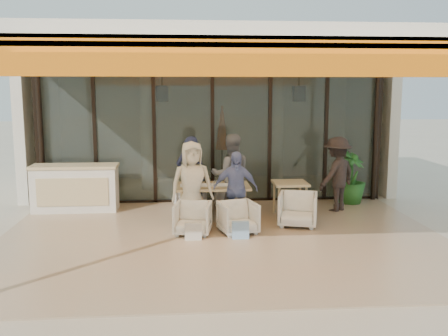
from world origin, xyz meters
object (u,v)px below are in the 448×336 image
Objects in this scene: chair_near_left at (193,217)px; diner_periwinkle at (235,189)px; host_counter at (75,188)px; chair_far_right at (229,196)px; dining_table at (212,188)px; side_chair at (298,208)px; side_table at (290,187)px; diner_navy at (191,176)px; standing_woman at (337,174)px; potted_palm at (351,177)px; diner_grey at (231,175)px; chair_far_left at (191,195)px; chair_near_right at (238,216)px; diner_cream at (192,185)px.

diner_periwinkle is at bearing 40.53° from chair_near_left.
host_counter reaches higher than chair_far_right.
diner_periwinkle is at bearing -46.86° from dining_table.
side_table is at bearing 106.30° from side_chair.
side_table reaches higher than chair_near_left.
diner_navy is at bearing 135.73° from diner_periwinkle.
standing_woman is at bearing 19.62° from side_table.
chair_near_left is at bearing 96.96° from diner_navy.
chair_near_left is 0.41× the size of standing_woman.
potted_palm is at bearing -175.61° from chair_far_right.
diner_grey reaches higher than diner_periwinkle.
diner_periwinkle is (-0.00, -0.90, -0.13)m from diner_grey.
side_table is 1.00× the size of side_chair.
chair_far_left reaches higher than chair_near_left.
chair_near_right is at bearing -65.89° from dining_table.
chair_near_left is 0.40× the size of diner_cream.
diner_cream is 2.11m from side_chair.
diner_grey is at bearing 168.49° from side_table.
diner_cream reaches higher than standing_woman.
potted_palm reaches higher than chair_near_right.
standing_woman is at bearing -4.20° from host_counter.
diner_navy is 2.08m from side_table.
chair_far_right is 1.47m from side_table.
diner_periwinkle reaches higher than chair_far_right.
diner_navy is 3.18m from standing_woman.
dining_table reaches higher than side_table.
potted_palm is at bearing -170.12° from chair_far_left.
diner_navy is 2.29× the size of side_chair.
chair_near_left is 0.38× the size of diner_grey.
side_chair is at bearing 4.18° from chair_near_right.
side_chair is at bearing -132.41° from potted_palm.
dining_table is at bearing -158.99° from potted_palm.
dining_table is 2.15× the size of chair_far_left.
diner_navy reaches higher than dining_table.
standing_woman is at bearing 19.48° from chair_near_right.
chair_near_left is 1.49m from diner_navy.
dining_table is 0.86× the size of diner_grey.
diner_cream reaches higher than side_chair.
side_table is 1.99m from potted_palm.
standing_woman is at bearing -178.48° from diner_grey.
side_chair is at bearing -90.00° from side_table.
standing_woman reaches higher than host_counter.
diner_grey is 1.17× the size of diner_periwinkle.
diner_cream is (-0.41, -0.46, 0.16)m from dining_table.
diner_navy is (0.00, 1.40, 0.52)m from chair_near_left.
diner_grey is at bearing -163.95° from potted_palm.
dining_table is 1.10m from chair_far_right.
side_table and side_chair have the same top height.
chair_far_left is 1.11m from diner_grey.
diner_cream reaches higher than side_table.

